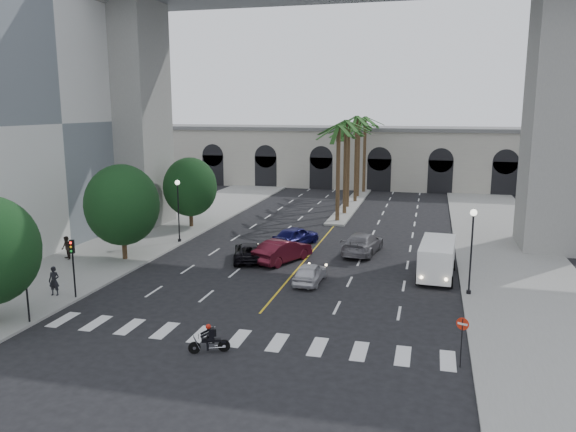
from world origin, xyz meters
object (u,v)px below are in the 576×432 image
(lamp_post_right, at_px, (472,244))
(pedestrian_b, at_px, (67,248))
(car_b, at_px, (283,251))
(car_d, at_px, (363,243))
(pedestrian_a, at_px, (54,281))
(motorcycle_rider, at_px, (210,340))
(traffic_signal_far, at_px, (73,259))
(car_a, at_px, (310,273))
(do_not_enter_sign, at_px, (462,331))
(cargo_van, at_px, (437,258))
(lamp_post_left_far, at_px, (178,206))
(car_c, at_px, (249,252))
(car_e, at_px, (296,236))
(traffic_signal_near, at_px, (26,279))

(lamp_post_right, height_order, pedestrian_b, lamp_post_right)
(car_b, xyz_separation_m, car_d, (5.42, 3.90, -0.02))
(car_d, height_order, pedestrian_b, pedestrian_b)
(pedestrian_a, bearing_deg, motorcycle_rider, -32.41)
(traffic_signal_far, height_order, car_a, traffic_signal_far)
(do_not_enter_sign, bearing_deg, motorcycle_rider, -152.00)
(lamp_post_right, height_order, cargo_van, lamp_post_right)
(pedestrian_b, bearing_deg, motorcycle_rider, 0.47)
(car_a, bearing_deg, traffic_signal_far, 29.34)
(traffic_signal_far, xyz_separation_m, pedestrian_b, (-5.76, 7.25, -1.49))
(lamp_post_left_far, relative_size, motorcycle_rider, 2.93)
(car_c, bearing_deg, traffic_signal_far, 38.80)
(pedestrian_a, bearing_deg, pedestrian_b, 110.59)
(lamp_post_right, height_order, car_d, lamp_post_right)
(car_d, height_order, cargo_van, cargo_van)
(car_e, bearing_deg, traffic_signal_far, 82.31)
(lamp_post_left_far, height_order, lamp_post_right, same)
(lamp_post_left_far, bearing_deg, cargo_van, -12.54)
(lamp_post_right, height_order, do_not_enter_sign, lamp_post_right)
(car_e, bearing_deg, car_b, 115.57)
(motorcycle_rider, distance_m, car_b, 15.95)
(cargo_van, bearing_deg, lamp_post_right, -56.73)
(traffic_signal_far, distance_m, do_not_enter_sign, 22.10)
(car_b, bearing_deg, pedestrian_a, 68.38)
(car_c, bearing_deg, traffic_signal_near, 46.53)
(lamp_post_right, relative_size, motorcycle_rider, 2.93)
(car_e, bearing_deg, car_a, 131.53)
(lamp_post_left_far, bearing_deg, traffic_signal_far, -89.60)
(cargo_van, xyz_separation_m, pedestrian_b, (-26.55, -2.60, -0.34))
(lamp_post_left_far, relative_size, traffic_signal_far, 1.47)
(traffic_signal_near, height_order, do_not_enter_sign, traffic_signal_near)
(lamp_post_left_far, relative_size, car_d, 0.94)
(traffic_signal_far, height_order, car_d, traffic_signal_far)
(lamp_post_right, xyz_separation_m, car_b, (-12.90, 4.57, -2.38))
(traffic_signal_far, xyz_separation_m, do_not_enter_sign, (21.80, -3.53, -0.84))
(cargo_van, relative_size, pedestrian_a, 3.32)
(lamp_post_right, bearing_deg, car_d, 131.45)
(car_d, bearing_deg, pedestrian_a, 49.57)
(car_c, height_order, cargo_van, cargo_van)
(motorcycle_rider, xyz_separation_m, car_b, (-0.77, 15.93, 0.21))
(traffic_signal_far, bearing_deg, car_d, 44.54)
(lamp_post_left_far, distance_m, pedestrian_a, 14.71)
(lamp_post_right, distance_m, motorcycle_rider, 16.81)
(cargo_van, bearing_deg, pedestrian_a, -152.43)
(car_e, distance_m, pedestrian_b, 17.75)
(traffic_signal_near, height_order, pedestrian_a, traffic_signal_near)
(traffic_signal_near, xyz_separation_m, car_a, (12.81, 10.63, -1.84))
(traffic_signal_near, xyz_separation_m, car_c, (7.28, 14.87, -1.84))
(motorcycle_rider, xyz_separation_m, car_c, (-3.29, 15.73, 0.03))
(car_b, bearing_deg, do_not_enter_sign, 153.21)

